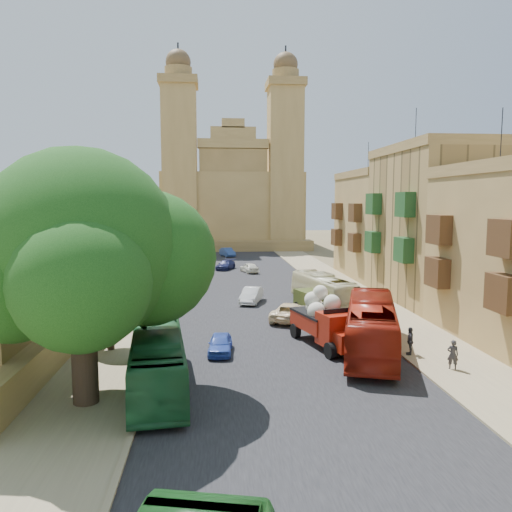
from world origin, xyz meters
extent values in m
plane|color=brown|center=(0.00, 0.00, 0.00)|extent=(260.00, 260.00, 0.00)
cube|color=black|center=(0.00, 30.00, 0.01)|extent=(14.00, 140.00, 0.01)
cube|color=#928260|center=(9.50, 30.00, 0.01)|extent=(5.00, 140.00, 0.01)
cube|color=#928260|center=(-9.50, 30.00, 0.01)|extent=(5.00, 140.00, 0.01)
cube|color=#928260|center=(7.00, 30.00, 0.06)|extent=(0.25, 140.00, 0.12)
cube|color=#928260|center=(-7.00, 30.00, 0.06)|extent=(0.25, 140.00, 0.12)
cylinder|color=black|center=(15.00, 13.80, 13.10)|extent=(0.06, 0.06, 3.60)
cube|color=#4C2F19|center=(11.55, 7.08, 3.99)|extent=(0.90, 2.20, 2.00)
cube|color=#4C2F19|center=(11.55, 14.92, 3.99)|extent=(0.90, 2.20, 2.00)
cube|color=#4C2F19|center=(11.55, 7.08, 6.93)|extent=(0.90, 2.20, 2.00)
cube|color=#4C2F19|center=(11.55, 14.92, 6.93)|extent=(0.90, 2.20, 2.00)
cube|color=#A6854B|center=(16.00, 25.00, 6.50)|extent=(8.00, 14.00, 13.00)
cube|color=olive|center=(16.00, 25.00, 13.40)|extent=(8.20, 14.00, 0.80)
cylinder|color=black|center=(15.00, 27.80, 15.60)|extent=(0.06, 0.06, 3.60)
cube|color=#1E4D22|center=(11.55, 21.08, 4.94)|extent=(0.90, 2.20, 2.00)
cube|color=#1E4D22|center=(11.55, 28.92, 4.94)|extent=(0.90, 2.20, 2.00)
cube|color=#1E4D22|center=(11.55, 21.08, 8.58)|extent=(0.90, 2.20, 2.00)
cube|color=#1E4D22|center=(11.55, 28.92, 8.58)|extent=(0.90, 2.20, 2.00)
cube|color=#9C7D46|center=(16.00, 39.00, 5.75)|extent=(8.00, 14.00, 11.50)
cube|color=olive|center=(16.00, 39.00, 11.90)|extent=(8.20, 14.00, 0.80)
cylinder|color=black|center=(15.00, 41.80, 14.10)|extent=(0.06, 0.06, 3.60)
cube|color=#4C2F19|center=(11.55, 35.08, 4.37)|extent=(0.90, 2.20, 2.00)
cube|color=#4C2F19|center=(11.55, 42.92, 4.37)|extent=(0.90, 2.20, 2.00)
cube|color=#4C2F19|center=(11.55, 35.08, 7.59)|extent=(0.90, 2.20, 2.00)
cube|color=#4C2F19|center=(11.55, 42.92, 7.59)|extent=(0.90, 2.20, 2.00)
cube|color=#9C7D46|center=(-12.50, 20.00, 0.90)|extent=(1.00, 40.00, 1.80)
cube|color=olive|center=(-18.00, 18.00, 4.20)|extent=(10.00, 28.00, 8.40)
cube|color=#A6854B|center=(-18.00, 44.00, 5.00)|extent=(10.00, 22.00, 10.00)
cube|color=#9C7D46|center=(0.00, 81.00, 7.00)|extent=(26.00, 20.00, 14.00)
cube|color=olive|center=(0.00, 70.50, 0.90)|extent=(28.00, 4.00, 1.80)
cube|color=olive|center=(0.00, 72.20, 10.00)|extent=(12.00, 2.00, 16.00)
cube|color=#9C7D46|center=(0.00, 72.20, 18.90)|extent=(12.60, 2.40, 1.60)
cube|color=#9C7D46|center=(0.00, 72.20, 20.60)|extent=(8.00, 2.00, 2.40)
cube|color=#9C7D46|center=(0.00, 72.20, 22.40)|extent=(4.00, 2.00, 1.60)
cube|color=#9C7D46|center=(-9.50, 73.50, 14.50)|extent=(6.00, 6.00, 29.00)
cube|color=olive|center=(-9.50, 73.50, 29.60)|extent=(6.80, 6.80, 1.40)
cylinder|color=olive|center=(-9.50, 73.50, 31.20)|extent=(4.80, 4.80, 1.80)
sphere|color=brown|center=(-9.50, 73.50, 33.00)|extent=(4.40, 4.40, 4.40)
cylinder|color=black|center=(-9.50, 73.50, 35.40)|extent=(0.28, 0.28, 1.80)
cube|color=#9C7D46|center=(9.50, 73.50, 14.50)|extent=(6.00, 6.00, 29.00)
cube|color=olive|center=(9.50, 73.50, 29.60)|extent=(6.80, 6.80, 1.40)
cylinder|color=olive|center=(9.50, 73.50, 31.20)|extent=(4.80, 4.80, 1.80)
sphere|color=brown|center=(9.50, 73.50, 33.00)|extent=(4.40, 4.40, 4.40)
cylinder|color=black|center=(9.50, 73.50, 35.40)|extent=(0.28, 0.28, 1.80)
cylinder|color=#3B2A1D|center=(-9.50, 4.00, 2.13)|extent=(1.12, 1.12, 4.25)
sphere|color=#143E11|center=(-9.50, 4.00, 6.94)|extent=(8.51, 8.51, 8.51)
sphere|color=#143E11|center=(-6.81, 5.34, 6.27)|extent=(6.27, 6.27, 6.27)
sphere|color=#143E11|center=(-11.96, 2.99, 6.05)|extent=(5.82, 5.82, 5.82)
sphere|color=#143E11|center=(-8.83, 1.31, 5.82)|extent=(5.37, 5.37, 5.37)
sphere|color=#143E11|center=(-10.73, 6.46, 7.84)|extent=(4.93, 4.93, 4.93)
cylinder|color=#3B2A1D|center=(-10.00, 12.00, 1.04)|extent=(0.44, 0.44, 2.07)
sphere|color=#143E11|center=(-10.00, 12.00, 3.13)|extent=(3.02, 3.02, 3.02)
cylinder|color=#3B2A1D|center=(-10.00, 24.00, 1.10)|extent=(0.44, 0.44, 2.21)
sphere|color=#143E11|center=(-10.00, 24.00, 3.33)|extent=(3.21, 3.21, 3.21)
cylinder|color=#3B2A1D|center=(-10.00, 36.00, 1.01)|extent=(0.44, 0.44, 2.03)
sphere|color=#143E11|center=(-10.00, 36.00, 3.06)|extent=(2.95, 2.95, 2.95)
cylinder|color=#3B2A1D|center=(-10.00, 48.00, 1.03)|extent=(0.44, 0.44, 2.05)
sphere|color=#143E11|center=(-10.00, 48.00, 3.10)|extent=(2.99, 2.99, 2.99)
cube|color=#981C0B|center=(2.83, 12.58, 1.32)|extent=(3.25, 4.28, 0.95)
cube|color=black|center=(2.83, 12.58, 1.85)|extent=(3.31, 4.34, 0.13)
cube|color=#981C0B|center=(3.48, 10.24, 1.42)|extent=(2.61, 2.32, 1.90)
cube|color=#981C0B|center=(3.82, 9.02, 1.00)|extent=(2.07, 1.70, 1.05)
cube|color=black|center=(3.48, 10.24, 2.16)|extent=(1.96, 0.64, 0.95)
cylinder|color=black|center=(2.72, 9.04, 0.47)|extent=(0.61, 1.01, 0.95)
cylinder|color=black|center=(4.75, 9.61, 0.47)|extent=(0.61, 1.01, 0.95)
cylinder|color=black|center=(1.48, 13.51, 0.47)|extent=(0.61, 1.01, 0.95)
cylinder|color=black|center=(3.51, 14.08, 0.47)|extent=(0.61, 1.01, 0.95)
sphere|color=beige|center=(2.49, 11.83, 2.11)|extent=(1.16, 1.16, 1.16)
sphere|color=beige|center=(3.42, 12.41, 2.11)|extent=(1.16, 1.16, 1.16)
sphere|color=beige|center=(2.66, 13.19, 2.11)|extent=(1.16, 1.16, 1.16)
sphere|color=beige|center=(2.40, 12.57, 2.69)|extent=(1.05, 1.05, 1.05)
sphere|color=beige|center=(3.44, 11.76, 2.64)|extent=(1.05, 1.05, 1.05)
sphere|color=beige|center=(2.86, 12.48, 3.16)|extent=(0.95, 0.95, 0.95)
cube|color=#3E481B|center=(4.21, 20.76, 0.82)|extent=(2.87, 4.33, 1.65)
cylinder|color=black|center=(3.89, 19.20, 0.33)|extent=(0.45, 0.71, 0.66)
cylinder|color=black|center=(5.38, 19.68, 0.33)|extent=(0.45, 0.71, 0.66)
cylinder|color=black|center=(3.05, 21.85, 0.33)|extent=(0.45, 0.71, 0.66)
cylinder|color=black|center=(4.53, 22.32, 0.33)|extent=(0.45, 0.71, 0.66)
imported|color=#1E5D2F|center=(-6.50, 5.43, 1.41)|extent=(3.45, 10.34, 2.82)
imported|color=maroon|center=(5.38, 10.05, 1.58)|extent=(5.95, 11.63, 3.16)
imported|color=beige|center=(5.49, 23.31, 1.33)|extent=(4.05, 9.77, 2.65)
imported|color=blue|center=(-3.46, 10.66, 0.57)|extent=(1.58, 3.43, 1.14)
imported|color=silver|center=(-0.50, 24.91, 0.67)|extent=(2.49, 4.28, 1.33)
imported|color=beige|center=(1.90, 18.23, 0.66)|extent=(3.95, 5.25, 1.33)
imported|color=#151B4A|center=(-2.15, 46.36, 0.60)|extent=(3.04, 4.43, 1.19)
imported|color=white|center=(0.68, 43.31, 0.62)|extent=(2.45, 3.90, 1.24)
imported|color=#314F94|center=(-1.45, 61.49, 0.69)|extent=(2.62, 4.41, 1.37)
imported|color=#2F2D30|center=(8.76, 6.78, 0.80)|extent=(0.67, 0.54, 1.60)
imported|color=#33343A|center=(7.50, 9.41, 0.82)|extent=(0.69, 1.04, 1.64)
camera|label=1|loc=(-3.87, -17.82, 8.90)|focal=35.00mm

